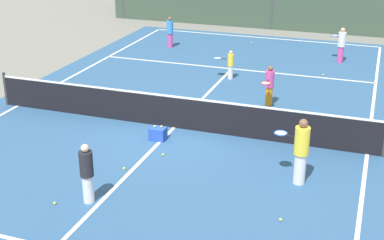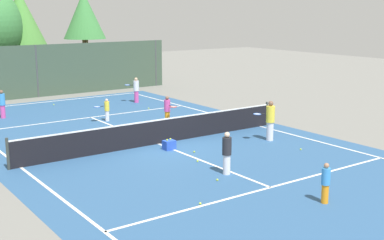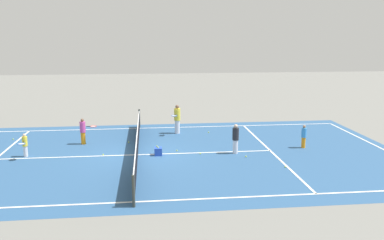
{
  "view_description": "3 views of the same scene",
  "coord_description": "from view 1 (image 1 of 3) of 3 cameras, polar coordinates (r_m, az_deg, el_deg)",
  "views": [
    {
      "loc": [
        5.43,
        -13.8,
        6.26
      ],
      "look_at": [
        1.13,
        -1.6,
        1.01
      ],
      "focal_mm": 50.73,
      "sensor_mm": 36.0,
      "label": 1
    },
    {
      "loc": [
        -10.52,
        -17.07,
        5.24
      ],
      "look_at": [
        0.89,
        -1.07,
        1.05
      ],
      "focal_mm": 48.29,
      "sensor_mm": 36.0,
      "label": 2
    },
    {
      "loc": [
        -18.45,
        -0.53,
        5.56
      ],
      "look_at": [
        1.49,
        -2.74,
        1.3
      ],
      "focal_mm": 37.96,
      "sensor_mm": 36.0,
      "label": 3
    }
  ],
  "objects": [
    {
      "name": "tennis_ball_0",
      "position": [
        13.72,
        -7.15,
        -5.08
      ],
      "size": [
        0.07,
        0.07,
        0.07
      ],
      "primitive_type": "sphere",
      "color": "#CCE533",
      "rests_on": "ground_plane"
    },
    {
      "name": "player_0",
      "position": [
        17.78,
        8.13,
        3.64
      ],
      "size": [
        0.34,
        0.86,
        1.34
      ],
      "color": "orange",
      "rests_on": "ground_plane"
    },
    {
      "name": "player_2",
      "position": [
        12.9,
        11.36,
        -3.17
      ],
      "size": [
        0.93,
        0.6,
        1.64
      ],
      "color": "silver",
      "rests_on": "ground_plane"
    },
    {
      "name": "tennis_ball_2",
      "position": [
        21.51,
        13.61,
        4.64
      ],
      "size": [
        0.07,
        0.07,
        0.07
      ],
      "primitive_type": "sphere",
      "color": "#CCE533",
      "rests_on": "ground_plane"
    },
    {
      "name": "tennis_ball_6",
      "position": [
        12.53,
        -14.24,
        -8.47
      ],
      "size": [
        0.07,
        0.07,
        0.07
      ],
      "primitive_type": "sphere",
      "color": "#CCE533",
      "rests_on": "ground_plane"
    },
    {
      "name": "court_surface",
      "position": [
        16.09,
        -1.89,
        -0.8
      ],
      "size": [
        13.0,
        25.0,
        0.01
      ],
      "color": "#2D5684",
      "rests_on": "ground_plane"
    },
    {
      "name": "tennis_ball_9",
      "position": [
        17.44,
        0.33,
        1.18
      ],
      "size": [
        0.07,
        0.07,
        0.07
      ],
      "primitive_type": "sphere",
      "color": "#CCE533",
      "rests_on": "ground_plane"
    },
    {
      "name": "tennis_ball_8",
      "position": [
        15.92,
        6.22,
        -1.06
      ],
      "size": [
        0.07,
        0.07,
        0.07
      ],
      "primitive_type": "sphere",
      "color": "#CCE533",
      "rests_on": "ground_plane"
    },
    {
      "name": "player_1",
      "position": [
        20.43,
        3.99,
        5.89
      ],
      "size": [
        0.8,
        0.33,
        1.1
      ],
      "color": "silver",
      "rests_on": "ground_plane"
    },
    {
      "name": "tennis_ball_7",
      "position": [
        11.73,
        9.3,
        -10.29
      ],
      "size": [
        0.07,
        0.07,
        0.07
      ],
      "primitive_type": "sphere",
      "color": "#CCE533",
      "rests_on": "ground_plane"
    },
    {
      "name": "ground_plane",
      "position": [
        16.09,
        -1.89,
        -0.8
      ],
      "size": [
        80.0,
        80.0,
        0.0
      ],
      "primitive_type": "plane",
      "color": "slate"
    },
    {
      "name": "player_5",
      "position": [
        24.95,
        -2.33,
        9.25
      ],
      "size": [
        0.3,
        0.3,
        1.4
      ],
      "color": "#D14799",
      "rests_on": "ground_plane"
    },
    {
      "name": "ball_crate",
      "position": [
        15.24,
        -3.6,
        -1.45
      ],
      "size": [
        0.44,
        0.35,
        0.43
      ],
      "color": "blue",
      "rests_on": "ground_plane"
    },
    {
      "name": "tennis_ball_5",
      "position": [
        14.35,
        -3.07,
        -3.66
      ],
      "size": [
        0.07,
        0.07,
        0.07
      ],
      "primitive_type": "sphere",
      "color": "#CCE533",
      "rests_on": "ground_plane"
    },
    {
      "name": "player_4",
      "position": [
        23.32,
        15.41,
        7.66
      ],
      "size": [
        0.71,
        0.84,
        1.46
      ],
      "color": "#D14799",
      "rests_on": "ground_plane"
    },
    {
      "name": "player_3",
      "position": [
        12.13,
        -10.99,
        -5.49
      ],
      "size": [
        0.3,
        0.3,
        1.42
      ],
      "color": "silver",
      "rests_on": "ground_plane"
    },
    {
      "name": "tennis_ball_3",
      "position": [
        25.56,
        -2.34,
        7.98
      ],
      "size": [
        0.07,
        0.07,
        0.07
      ],
      "primitive_type": "sphere",
      "color": "#CCE533",
      "rests_on": "ground_plane"
    },
    {
      "name": "tennis_net",
      "position": [
        15.9,
        -1.91,
        0.89
      ],
      "size": [
        11.9,
        0.1,
        1.1
      ],
      "color": "#333833",
      "rests_on": "ground_plane"
    },
    {
      "name": "tennis_ball_4",
      "position": [
        25.96,
        6.28,
        8.09
      ],
      "size": [
        0.07,
        0.07,
        0.07
      ],
      "primitive_type": "sphere",
      "color": "#CCE533",
      "rests_on": "ground_plane"
    }
  ]
}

